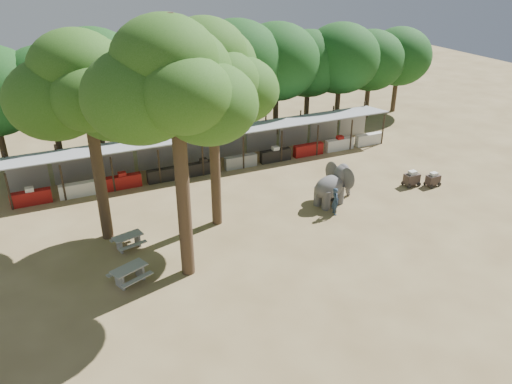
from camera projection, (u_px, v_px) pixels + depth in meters
name	position (u px, v px, depth m)	size (l,w,h in m)	color
ground	(316.00, 264.00, 24.99)	(100.00, 100.00, 0.00)	brown
vendor_stalls	(217.00, 151.00, 35.79)	(28.00, 2.99, 2.80)	#94969C
yard_tree_left	(83.00, 88.00, 23.86)	(7.10, 6.90, 11.02)	#332316
yard_tree_center	(171.00, 84.00, 20.45)	(7.10, 6.90, 12.04)	#332316
yard_tree_back	(208.00, 74.00, 25.13)	(7.10, 6.90, 11.36)	#332316
backdrop_trees	(192.00, 75.00, 38.10)	(46.46, 5.95, 8.33)	#332316
elephant	(334.00, 185.00, 30.56)	(3.22, 2.36, 2.39)	#494747
handler	(335.00, 201.00, 29.34)	(0.61, 0.41, 1.70)	#26384C
picnic_table_near	(129.00, 273.00, 23.38)	(2.10, 2.01, 0.83)	gray
picnic_table_far	(128.00, 240.00, 26.11)	(1.80, 1.69, 0.76)	gray
cart_front	(433.00, 179.00, 33.04)	(1.00, 0.67, 0.96)	#322622
cart_back	(412.00, 178.00, 33.04)	(1.09, 0.72, 1.06)	#322622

